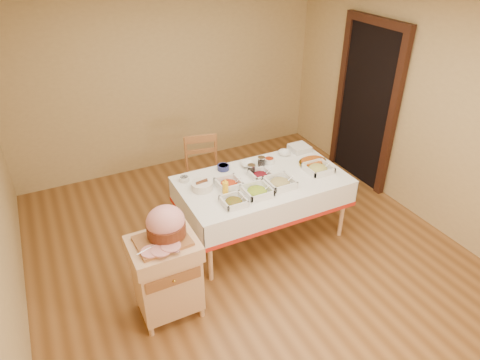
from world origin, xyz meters
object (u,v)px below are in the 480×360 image
butcher_cart (166,273)px  brass_platter (312,162)px  ham_on_board (165,226)px  bread_basket (202,186)px  dining_chair (204,175)px  preserve_jar_right (261,162)px  mustard_bottle (225,188)px  plate_stack (299,148)px  preserve_jar_left (251,170)px  dining_table (262,192)px

butcher_cart → brass_platter: butcher_cart is taller
ham_on_board → bread_basket: ham_on_board is taller
bread_basket → dining_chair: bearing=67.1°
ham_on_board → preserve_jar_right: bearing=31.5°
preserve_jar_right → mustard_bottle: bearing=-148.9°
dining_chair → plate_stack: dining_chair is taller
brass_platter → bread_basket: bearing=178.1°
dining_chair → plate_stack: (1.11, -0.40, 0.30)m
butcher_cart → preserve_jar_right: bearing=31.7°
mustard_bottle → plate_stack: (1.23, 0.51, -0.05)m
mustard_bottle → brass_platter: (1.19, 0.16, -0.07)m
preserve_jar_left → preserve_jar_right: (0.19, 0.12, -0.00)m
plate_stack → preserve_jar_left: bearing=-163.0°
bread_basket → plate_stack: bearing=11.9°
dining_chair → brass_platter: dining_chair is taller
dining_table → dining_chair: 0.89m
ham_on_board → preserve_jar_right: 1.66m
mustard_bottle → preserve_jar_left: bearing=31.0°
mustard_bottle → plate_stack: 1.34m
preserve_jar_left → dining_table: bearing=-69.7°
preserve_jar_left → brass_platter: preserve_jar_left is taller
bread_basket → plate_stack: (1.41, 0.30, -0.01)m
bread_basket → preserve_jar_left: bearing=5.0°
butcher_cart → mustard_bottle: 1.05m
mustard_bottle → preserve_jar_right: bearing=31.1°
dining_table → plate_stack: bearing=28.4°
preserve_jar_left → plate_stack: 0.83m
dining_chair → brass_platter: size_ratio=2.80×
preserve_jar_right → mustard_bottle: mustard_bottle is taller
dining_chair → brass_platter: 1.33m
dining_table → butcher_cart: 1.48m
ham_on_board → brass_platter: size_ratio=1.37×
dining_chair → butcher_cart: bearing=-123.7°
dining_chair → preserve_jar_right: bearing=-46.1°
preserve_jar_right → mustard_bottle: size_ratio=0.57×
brass_platter → plate_stack: bearing=82.7°
preserve_jar_left → mustard_bottle: (-0.44, -0.26, 0.03)m
butcher_cart → ham_on_board: (0.05, 0.04, 0.49)m
dining_chair → preserve_jar_right: 0.80m
ham_on_board → preserve_jar_left: ham_on_board is taller
ham_on_board → plate_stack: (2.02, 0.99, -0.16)m
dining_table → preserve_jar_right: size_ratio=16.56×
dining_table → preserve_jar_left: bearing=110.3°
dining_chair → plate_stack: size_ratio=4.31×
ham_on_board → preserve_jar_left: bearing=31.5°
butcher_cart → plate_stack: bearing=26.5°
dining_table → plate_stack: 0.86m
butcher_cart → preserve_jar_left: bearing=31.8°
bread_basket → dining_table: bearing=-8.7°
preserve_jar_right → plate_stack: preserve_jar_right is taller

